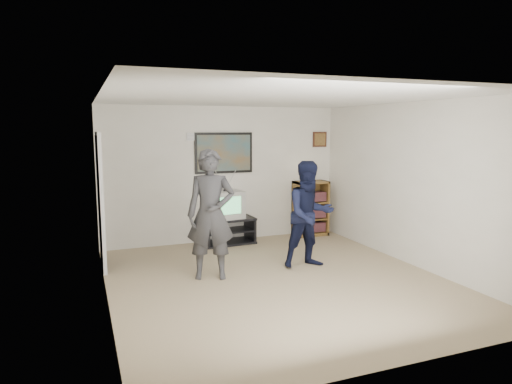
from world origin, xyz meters
TOP-DOWN VIEW (x-y plane):
  - room_shell at (0.00, 0.35)m, footprint 4.51×5.00m
  - media_stand at (-0.02, 2.23)m, footprint 0.98×0.58m
  - crt_television at (-0.06, 2.23)m, footprint 0.66×0.59m
  - bookshelf at (1.71, 2.28)m, footprint 0.65×0.37m
  - table_lamp at (1.62, 2.26)m, footprint 0.24×0.24m
  - person_tall at (-0.82, 0.47)m, footprint 0.77×0.62m
  - person_short at (0.72, 0.44)m, footprint 0.80×0.63m
  - controller_left at (-0.88, 0.70)m, footprint 0.08×0.13m
  - controller_right at (0.75, 0.71)m, footprint 0.05×0.12m
  - poster at (0.00, 2.48)m, footprint 1.10×0.03m
  - air_vent at (-0.55, 2.48)m, footprint 0.28×0.02m
  - small_picture at (2.00, 2.48)m, footprint 0.30×0.03m
  - doorway at (-2.23, 1.60)m, footprint 0.03×0.85m

SIDE VIEW (x-z plane):
  - media_stand at x=-0.02m, z-range 0.00..0.48m
  - bookshelf at x=1.71m, z-range 0.00..1.07m
  - crt_television at x=-0.06m, z-range 0.48..0.98m
  - person_short at x=0.72m, z-range 0.00..1.62m
  - person_tall at x=-0.82m, z-range 0.00..1.82m
  - doorway at x=-2.23m, z-range 0.00..2.00m
  - controller_right at x=0.75m, z-range 1.07..1.10m
  - controller_left at x=-0.88m, z-range 1.15..1.19m
  - room_shell at x=0.00m, z-range 0.00..2.50m
  - table_lamp at x=1.62m, z-range 1.07..1.45m
  - poster at x=0.00m, z-range 1.27..2.02m
  - small_picture at x=2.00m, z-range 1.73..2.03m
  - air_vent at x=-0.55m, z-range 1.88..2.02m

